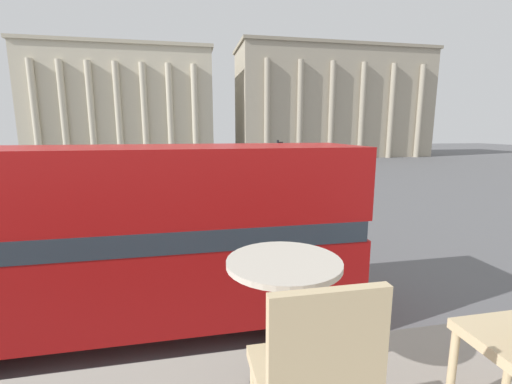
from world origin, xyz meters
name	(u,v)px	position (x,y,z in m)	size (l,w,h in m)	color
double_decker_bus	(136,234)	(-0.29, 5.76, 2.43)	(10.07, 2.72, 4.37)	black
cafe_dining_table	(284,295)	(1.37, -0.35, 3.87)	(0.60, 0.60, 0.73)	#2D2D30
cafe_chair_0	(314,378)	(1.32, -0.93, 3.85)	(0.40, 0.40, 0.91)	#D1B789
plaza_building_left	(127,106)	(-8.43, 58.53, 8.46)	(27.29, 16.75, 16.92)	beige
plaza_building_right	(332,104)	(26.36, 56.57, 9.20)	(33.59, 12.61, 18.40)	#A39984
traffic_light_near	(190,207)	(0.92, 9.35, 2.19)	(0.42, 0.24, 3.32)	black
traffic_light_mid	(279,165)	(6.04, 17.01, 2.68)	(0.42, 0.24, 4.13)	black
car_navy	(109,210)	(-3.12, 16.11, 0.70)	(4.20, 1.93, 1.35)	black
car_maroon	(267,177)	(7.65, 26.60, 0.70)	(4.20, 1.93, 1.35)	black
pedestrian_olive	(170,170)	(-0.76, 31.39, 0.95)	(0.32, 0.32, 1.66)	#282B33
pedestrian_blue	(86,178)	(-7.14, 27.33, 0.92)	(0.32, 0.32, 1.61)	#282B33
pedestrian_grey	(255,171)	(6.92, 28.35, 1.03)	(0.32, 0.32, 1.78)	#282B33
pedestrian_yellow	(190,166)	(1.14, 33.90, 0.96)	(0.32, 0.32, 1.67)	#282B33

